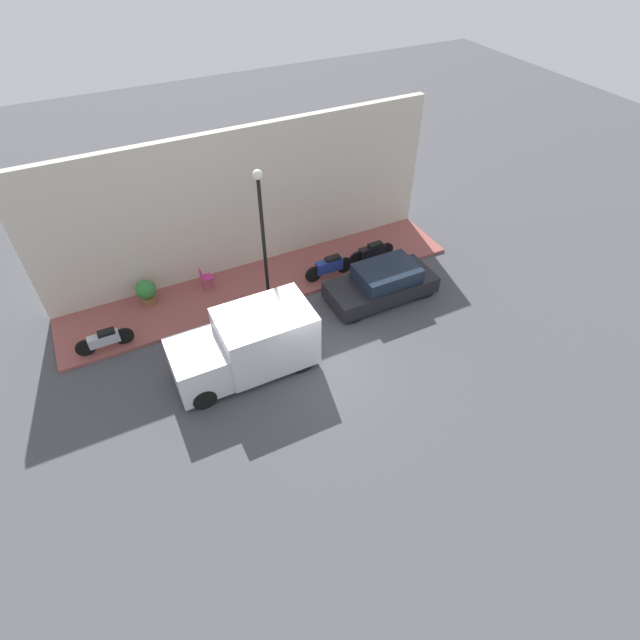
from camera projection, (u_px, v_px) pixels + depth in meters
name	position (u px, v px, depth m)	size (l,w,h in m)	color
ground_plane	(315.00, 360.00, 16.39)	(60.00, 60.00, 0.00)	#47474C
sidewalk	(264.00, 283.00, 19.30)	(2.74, 15.17, 0.11)	#934C47
building_facade	(243.00, 202.00, 18.46)	(0.30, 15.17, 5.55)	beige
parked_car	(382.00, 283.00, 18.37)	(1.78, 4.03, 1.31)	black
delivery_van	(246.00, 345.00, 15.43)	(1.99, 4.43, 2.08)	silver
motorcycle_blue	(329.00, 266.00, 19.18)	(0.30, 2.01, 0.89)	navy
scooter_silver	(104.00, 340.00, 16.35)	(0.30, 1.86, 0.75)	#B7B7BF
motorcycle_black	(372.00, 252.00, 19.97)	(0.30, 2.01, 0.79)	black
streetlamp	(262.00, 225.00, 16.22)	(0.32, 0.32, 5.17)	black
potted_plant	(146.00, 291.00, 18.00)	(0.72, 0.72, 0.96)	brown
cafe_chair	(204.00, 277.00, 18.65)	(0.40, 0.40, 0.87)	#D8338C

